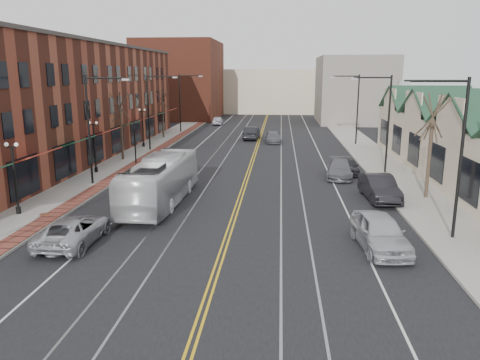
% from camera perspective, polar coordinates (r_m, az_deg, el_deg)
% --- Properties ---
extents(ground, '(160.00, 160.00, 0.00)m').
position_cam_1_polar(ground, '(19.51, -3.37, -12.37)').
color(ground, black).
rests_on(ground, ground).
extents(sidewalk_left, '(4.00, 120.00, 0.15)m').
position_cam_1_polar(sidewalk_left, '(41.03, -16.07, 0.83)').
color(sidewalk_left, gray).
rests_on(sidewalk_left, ground).
extents(sidewalk_right, '(4.00, 120.00, 0.15)m').
position_cam_1_polar(sidewalk_right, '(39.47, 18.55, 0.19)').
color(sidewalk_right, gray).
rests_on(sidewalk_right, ground).
extents(building_left, '(10.00, 50.00, 11.00)m').
position_cam_1_polar(building_left, '(49.50, -21.25, 8.81)').
color(building_left, brown).
rests_on(building_left, ground).
extents(building_right, '(8.00, 36.00, 4.60)m').
position_cam_1_polar(building_right, '(40.92, 26.97, 3.06)').
color(building_right, beige).
rests_on(building_right, ground).
extents(backdrop_left, '(14.00, 18.00, 14.00)m').
position_cam_1_polar(backdrop_left, '(89.41, -7.26, 12.00)').
color(backdrop_left, brown).
rests_on(backdrop_left, ground).
extents(backdrop_mid, '(22.00, 14.00, 9.00)m').
position_cam_1_polar(backdrop_mid, '(102.54, 3.52, 10.79)').
color(backdrop_mid, beige).
rests_on(backdrop_mid, ground).
extents(backdrop_right, '(12.00, 16.00, 11.00)m').
position_cam_1_polar(backdrop_right, '(83.41, 13.70, 10.65)').
color(backdrop_right, slate).
rests_on(backdrop_right, ground).
extents(streetlight_l_1, '(3.33, 0.25, 8.00)m').
position_cam_1_polar(streetlight_l_1, '(36.28, -17.38, 7.13)').
color(streetlight_l_1, black).
rests_on(streetlight_l_1, sidewalk_left).
extents(streetlight_l_2, '(3.33, 0.25, 8.00)m').
position_cam_1_polar(streetlight_l_2, '(51.40, -10.64, 9.04)').
color(streetlight_l_2, black).
rests_on(streetlight_l_2, sidewalk_left).
extents(streetlight_l_3, '(3.33, 0.25, 8.00)m').
position_cam_1_polar(streetlight_l_3, '(66.93, -6.97, 10.03)').
color(streetlight_l_3, black).
rests_on(streetlight_l_3, sidewalk_left).
extents(streetlight_r_0, '(3.33, 0.25, 8.00)m').
position_cam_1_polar(streetlight_r_0, '(25.12, 24.53, 4.21)').
color(streetlight_r_0, black).
rests_on(streetlight_r_0, sidewalk_right).
extents(streetlight_r_1, '(3.33, 0.25, 8.00)m').
position_cam_1_polar(streetlight_r_1, '(40.46, 17.08, 7.70)').
color(streetlight_r_1, black).
rests_on(streetlight_r_1, sidewalk_right).
extents(streetlight_r_2, '(3.33, 0.25, 8.00)m').
position_cam_1_polar(streetlight_r_2, '(56.17, 13.72, 9.21)').
color(streetlight_r_2, black).
rests_on(streetlight_r_2, sidewalk_right).
extents(lamppost_l_1, '(0.84, 0.28, 4.27)m').
position_cam_1_polar(lamppost_l_1, '(30.38, -25.72, 0.00)').
color(lamppost_l_1, black).
rests_on(lamppost_l_1, sidewalk_left).
extents(lamppost_l_2, '(0.84, 0.28, 4.27)m').
position_cam_1_polar(lamppost_l_2, '(40.95, -17.30, 3.75)').
color(lamppost_l_2, black).
rests_on(lamppost_l_2, sidewalk_left).
extents(lamppost_l_3, '(0.84, 0.28, 4.27)m').
position_cam_1_polar(lamppost_l_3, '(54.05, -11.76, 6.17)').
color(lamppost_l_3, black).
rests_on(lamppost_l_3, sidewalk_left).
extents(tree_left_near, '(1.78, 1.37, 6.48)m').
position_cam_1_polar(tree_left_near, '(46.25, -14.29, 6.57)').
color(tree_left_near, '#382B21').
rests_on(tree_left_near, sidewalk_left).
extents(tree_left_far, '(1.66, 1.28, 6.02)m').
position_cam_1_polar(tree_left_far, '(61.54, -9.41, 8.07)').
color(tree_left_far, '#382B21').
rests_on(tree_left_far, sidewalk_left).
extents(tree_right_mid, '(1.90, 1.46, 6.93)m').
position_cam_1_polar(tree_right_mid, '(33.27, 22.20, 4.07)').
color(tree_right_mid, '#382B21').
rests_on(tree_right_mid, sidewalk_right).
extents(manhole_far, '(0.60, 0.60, 0.02)m').
position_cam_1_polar(manhole_far, '(30.09, -22.71, -3.85)').
color(manhole_far, '#592D19').
rests_on(manhole_far, sidewalk_left).
extents(traffic_signal, '(0.18, 0.15, 3.80)m').
position_cam_1_polar(traffic_signal, '(43.91, -12.70, 4.80)').
color(traffic_signal, black).
rests_on(traffic_signal, sidewalk_left).
extents(transit_bus, '(2.88, 11.01, 3.05)m').
position_cam_1_polar(transit_bus, '(30.58, -9.64, -0.11)').
color(transit_bus, silver).
rests_on(transit_bus, ground).
extents(parked_suv, '(2.38, 5.13, 1.42)m').
position_cam_1_polar(parked_suv, '(24.76, -19.60, -5.76)').
color(parked_suv, '#AFB1B7').
rests_on(parked_suv, ground).
extents(parked_car_a, '(2.55, 5.24, 1.72)m').
position_cam_1_polar(parked_car_a, '(23.58, 16.68, -6.10)').
color(parked_car_a, '#B6B9BE').
rests_on(parked_car_a, ground).
extents(parked_car_b, '(2.13, 5.21, 1.68)m').
position_cam_1_polar(parked_car_b, '(32.53, 16.63, -0.92)').
color(parked_car_b, black).
rests_on(parked_car_b, ground).
extents(parked_car_c, '(2.57, 5.17, 1.44)m').
position_cam_1_polar(parked_car_c, '(38.80, 12.05, 1.35)').
color(parked_car_c, slate).
rests_on(parked_car_c, ground).
extents(parked_car_d, '(1.65, 4.00, 1.36)m').
position_cam_1_polar(parked_car_d, '(40.32, 13.00, 1.67)').
color(parked_car_d, black).
rests_on(parked_car_d, ground).
extents(distant_car_left, '(2.01, 5.00, 1.62)m').
position_cam_1_polar(distant_car_left, '(60.03, 1.43, 5.75)').
color(distant_car_left, black).
rests_on(distant_car_left, ground).
extents(distant_car_right, '(2.23, 4.69, 1.32)m').
position_cam_1_polar(distant_car_right, '(57.31, 4.03, 5.23)').
color(distant_car_right, '#595A60').
rests_on(distant_car_right, ground).
extents(distant_car_far, '(1.91, 4.28, 1.43)m').
position_cam_1_polar(distant_car_far, '(77.01, -2.72, 7.26)').
color(distant_car_far, silver).
rests_on(distant_car_far, ground).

